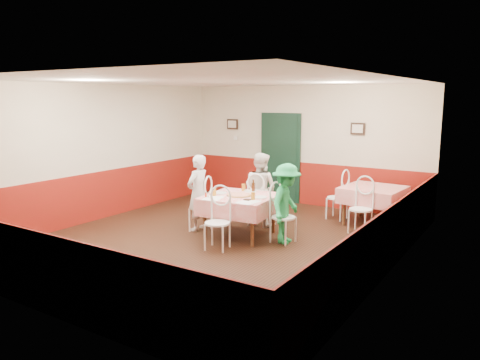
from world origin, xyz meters
The scene contains 39 objects.
floor centered at (0.00, 0.00, 0.00)m, with size 7.00×7.00×0.00m, color black.
ceiling centered at (0.00, 0.00, 2.80)m, with size 7.00×7.00×0.00m, color white.
back_wall centered at (0.00, 3.50, 1.40)m, with size 6.00×0.10×2.80m, color beige.
front_wall centered at (0.00, -3.50, 1.40)m, with size 6.00×0.10×2.80m, color beige.
left_wall centered at (-3.00, 0.00, 1.40)m, with size 0.10×7.00×2.80m, color beige.
right_wall centered at (3.00, 0.00, 1.40)m, with size 0.10×7.00×2.80m, color beige.
wainscot_back centered at (0.00, 3.48, 0.50)m, with size 6.00×0.03×1.00m, color maroon.
wainscot_front centered at (0.00, -3.48, 0.50)m, with size 6.00×0.03×1.00m, color maroon.
wainscot_left centered at (-2.98, 0.00, 0.50)m, with size 0.03×7.00×1.00m, color maroon.
wainscot_right centered at (2.98, 0.00, 0.50)m, with size 0.03×7.00×1.00m, color maroon.
door centered at (-0.60, 3.45, 1.05)m, with size 0.96×0.06×2.10m, color black.
picture_left centered at (-2.00, 3.45, 1.85)m, with size 0.32×0.03×0.26m, color black.
picture_right centered at (1.30, 3.45, 1.85)m, with size 0.32×0.03×0.26m, color black.
thermostat centered at (-1.90, 3.45, 1.50)m, with size 0.10×0.03×0.10m, color white.
main_table centered at (0.18, 0.41, 0.38)m, with size 1.22×1.22×0.77m, color red.
second_table centered at (1.98, 2.55, 0.38)m, with size 1.12×1.12×0.77m, color red.
chair_left centered at (-0.67, 0.32, 0.45)m, with size 0.42×0.42×0.90m, color white, non-canonical shape.
chair_right centered at (1.02, 0.50, 0.45)m, with size 0.42×0.42×0.90m, color white, non-canonical shape.
chair_far centered at (0.09, 1.25, 0.45)m, with size 0.42×0.42×0.90m, color white, non-canonical shape.
chair_near centered at (0.27, -0.44, 0.45)m, with size 0.42×0.42×0.90m, color white, non-canonical shape.
chair_second_a centered at (1.23, 2.55, 0.45)m, with size 0.42×0.42×0.90m, color white, non-canonical shape.
chair_second_b centered at (1.98, 1.80, 0.45)m, with size 0.42×0.42×0.90m, color white, non-canonical shape.
pizza centered at (0.17, 0.39, 0.77)m, with size 0.43×0.43×0.03m, color #B74723.
plate_left centered at (-0.25, 0.38, 0.77)m, with size 0.25×0.25×0.01m, color white.
plate_right centered at (0.57, 0.46, 0.77)m, with size 0.25×0.25×0.01m, color white.
plate_far centered at (0.13, 0.84, 0.77)m, with size 0.25×0.25×0.01m, color white.
glass_a centered at (-0.21, 0.14, 0.83)m, with size 0.07×0.07×0.14m, color #BF7219.
glass_b centered at (0.56, 0.23, 0.83)m, with size 0.07×0.07×0.13m, color #BF7219.
glass_c centered at (0.00, 0.81, 0.83)m, with size 0.07×0.07×0.13m, color #BF7219.
beer_bottle centered at (0.21, 0.83, 0.87)m, with size 0.06×0.06×0.22m, color #381C0A.
shaker_a centered at (-0.21, -0.03, 0.81)m, with size 0.04×0.04×0.09m, color silver.
shaker_b centered at (-0.12, -0.09, 0.81)m, with size 0.04×0.04×0.09m, color silver.
shaker_c centered at (-0.27, -0.03, 0.81)m, with size 0.04×0.04×0.09m, color #B23319.
menu_left centered at (-0.11, -0.04, 0.76)m, with size 0.30×0.40×0.00m, color white.
menu_right centered at (0.58, 0.04, 0.76)m, with size 0.30×0.40×0.00m, color white.
wallet centered at (0.49, 0.15, 0.77)m, with size 0.11×0.09×0.02m, color black.
diner_left centered at (-0.72, 0.31, 0.73)m, with size 0.53×0.35×1.46m, color gray.
diner_far centered at (0.08, 1.30, 0.73)m, with size 0.71×0.55×1.45m, color gray.
diner_right centered at (1.07, 0.50, 0.70)m, with size 0.91×0.52×1.41m, color gray.
Camera 1 is at (4.67, -6.61, 2.52)m, focal length 35.00 mm.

